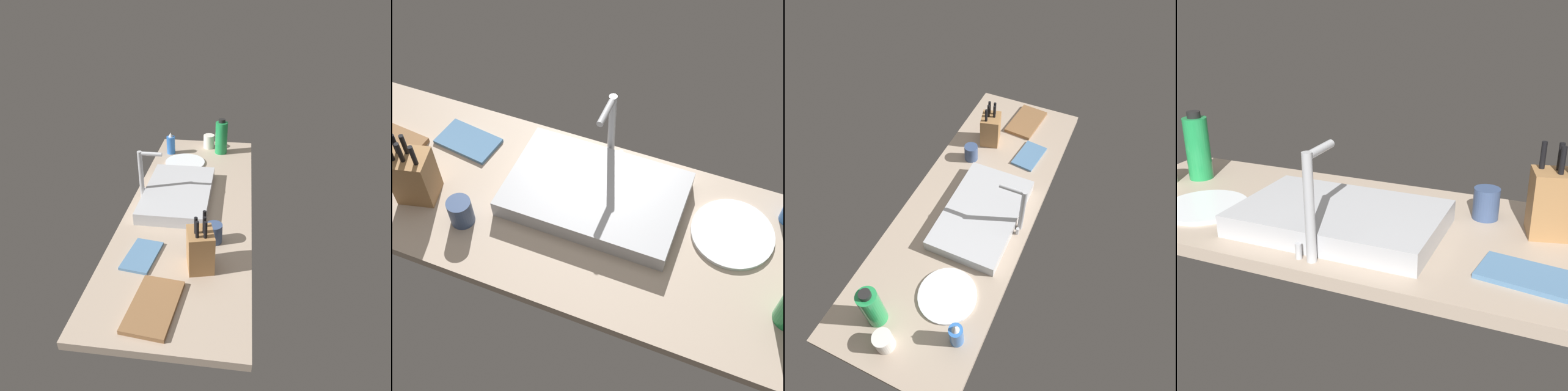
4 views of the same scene
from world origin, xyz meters
TOP-DOWN VIEW (x-y plane):
  - countertop_slab at (0.00, 0.00)cm, footprint 174.58×62.25cm
  - sink_basin at (6.36, 7.39)cm, footprint 53.95×33.81cm
  - faucet at (4.79, 24.88)cm, footprint 5.50×12.60cm
  - knife_block at (-45.62, -10.39)cm, footprint 13.67×12.50cm
  - water_bottle at (68.45, -10.89)cm, footprint 7.98×7.98cm
  - dinner_plate at (49.01, 10.31)cm, footprint 24.76×24.76cm
  - dish_towel at (-42.50, 14.53)cm, footprint 21.74×14.80cm
  - ceramic_cup at (-28.14, -14.42)cm, footprint 7.28×7.28cm

SIDE VIEW (x-z plane):
  - countertop_slab at x=0.00cm, z-range 0.00..3.50cm
  - dinner_plate at x=49.01cm, z-range 3.50..4.70cm
  - dish_towel at x=-42.50cm, z-range 3.50..4.70cm
  - sink_basin at x=6.36cm, z-range 3.50..9.58cm
  - ceramic_cup at x=-28.14cm, z-range 3.50..12.42cm
  - knife_block at x=-45.62cm, z-range 0.38..24.78cm
  - water_bottle at x=68.45cm, z-range 2.76..25.90cm
  - faucet at x=4.79cm, z-range 5.63..32.29cm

